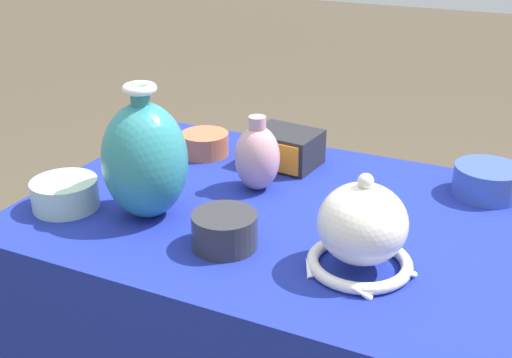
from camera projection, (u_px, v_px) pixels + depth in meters
The scene contains 9 objects.
display_table at pixel (270, 244), 1.38m from camera, with size 1.03×0.76×0.70m.
vase_tall_bulbous at pixel (145, 159), 1.29m from camera, with size 0.17×0.17×0.28m.
vase_dome_bell at pixel (362, 231), 1.12m from camera, with size 0.20×0.20×0.19m.
mosaic_tile_box at pixel (285, 148), 1.56m from camera, with size 0.17×0.14×0.09m.
pot_squat_charcoal at pixel (225, 230), 1.20m from camera, with size 0.12×0.12×0.07m, color #2D2D33.
jar_round_rose at pixel (257, 157), 1.42m from camera, with size 0.10×0.10×0.17m.
pot_squat_cobalt at pixel (488, 181), 1.41m from camera, with size 0.15×0.15×0.07m, color #3851A8.
pot_squat_celadon at pixel (65, 194), 1.35m from camera, with size 0.14×0.14×0.06m, color #A8CCB7.
pot_squat_terracotta at pixel (205, 144), 1.63m from camera, with size 0.12×0.12×0.06m, color #BC6642.
Camera 1 is at (0.49, -1.12, 1.32)m, focal length 45.00 mm.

